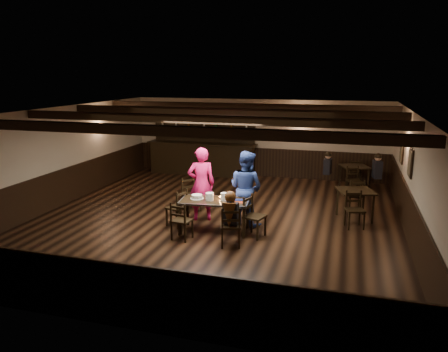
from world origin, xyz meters
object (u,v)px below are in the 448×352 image
(woman_pink, at_px, (201,184))
(man_blue, at_px, (246,188))
(dining_table, at_px, (215,203))
(chair_near_left, at_px, (180,218))
(chair_near_right, at_px, (231,224))
(cake, at_px, (197,197))
(bar_counter, at_px, (202,154))

(woman_pink, distance_m, man_blue, 1.13)
(dining_table, bearing_deg, chair_near_left, -126.77)
(chair_near_right, relative_size, cake, 2.89)
(chair_near_left, xyz_separation_m, chair_near_right, (1.16, -0.07, 0.02))
(man_blue, bearing_deg, dining_table, 73.17)
(chair_near_right, height_order, woman_pink, woman_pink)
(cake, xyz_separation_m, bar_counter, (-1.78, 5.57, -0.07))
(chair_near_left, height_order, cake, chair_near_left)
(chair_near_right, distance_m, cake, 1.34)
(woman_pink, bearing_deg, bar_counter, -93.72)
(chair_near_left, distance_m, woman_pink, 1.50)
(woman_pink, bearing_deg, dining_table, 106.15)
(chair_near_left, bearing_deg, man_blue, 51.94)
(woman_pink, bearing_deg, cake, 78.40)
(bar_counter, bearing_deg, chair_near_left, -75.36)
(chair_near_left, relative_size, man_blue, 0.48)
(dining_table, bearing_deg, man_blue, 50.61)
(dining_table, distance_m, man_blue, 0.93)
(chair_near_left, relative_size, woman_pink, 0.47)
(chair_near_left, bearing_deg, bar_counter, 104.64)
(chair_near_right, distance_m, bar_counter, 6.98)
(chair_near_left, height_order, bar_counter, bar_counter)
(bar_counter, bearing_deg, woman_pink, -71.33)
(chair_near_left, relative_size, bar_counter, 0.22)
(dining_table, distance_m, woman_pink, 0.93)
(man_blue, relative_size, bar_counter, 0.45)
(dining_table, bearing_deg, chair_near_right, -53.33)
(chair_near_right, bearing_deg, chair_near_left, 176.45)
(bar_counter, bearing_deg, man_blue, -60.36)
(chair_near_right, xyz_separation_m, cake, (-1.03, 0.81, 0.28))
(cake, bearing_deg, bar_counter, 107.70)
(chair_near_left, bearing_deg, woman_pink, 90.21)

